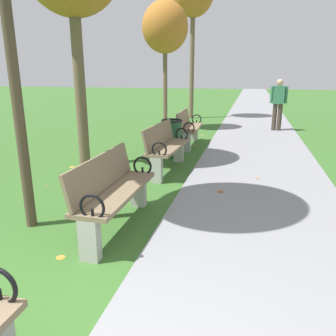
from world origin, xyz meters
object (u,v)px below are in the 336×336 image
(park_bench_4, at_px, (189,127))
(trash_bin, at_px, (172,138))
(park_bench_3, at_px, (166,146))
(pedestrian_walking, at_px, (278,102))
(park_bench_2, at_px, (113,191))
(tree_3, at_px, (165,28))

(park_bench_4, xyz_separation_m, trash_bin, (-0.15, -1.25, -0.06))
(park_bench_3, distance_m, pedestrian_walking, 5.86)
(park_bench_4, xyz_separation_m, pedestrian_walking, (2.35, 2.97, 0.44))
(park_bench_2, height_order, park_bench_4, same)
(tree_3, relative_size, pedestrian_walking, 2.46)
(park_bench_2, xyz_separation_m, tree_3, (-1.23, 7.35, 2.68))
(tree_3, xyz_separation_m, pedestrian_walking, (3.59, 0.55, -2.23))
(pedestrian_walking, distance_m, trash_bin, 4.93)
(park_bench_2, relative_size, trash_bin, 1.91)
(tree_3, distance_m, pedestrian_walking, 4.26)
(park_bench_3, relative_size, tree_3, 0.41)
(park_bench_4, relative_size, trash_bin, 1.93)
(park_bench_3, distance_m, tree_3, 5.63)
(tree_3, bearing_deg, park_bench_3, -75.58)
(park_bench_2, bearing_deg, tree_3, 99.51)
(park_bench_4, xyz_separation_m, tree_3, (-1.23, 2.42, 2.68))
(trash_bin, bearing_deg, park_bench_2, -87.71)
(park_bench_3, relative_size, park_bench_4, 1.00)
(pedestrian_walking, bearing_deg, trash_bin, -120.67)
(park_bench_2, relative_size, tree_3, 0.40)
(tree_3, height_order, pedestrian_walking, tree_3)
(park_bench_4, distance_m, pedestrian_walking, 3.81)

